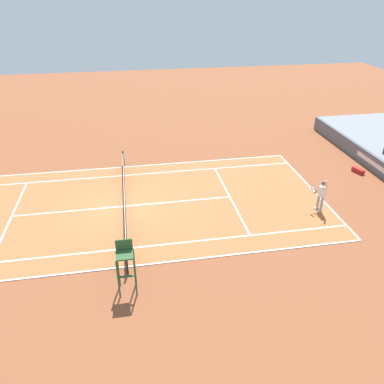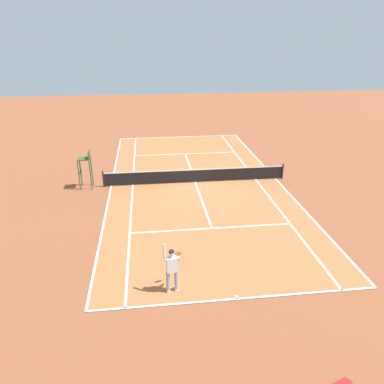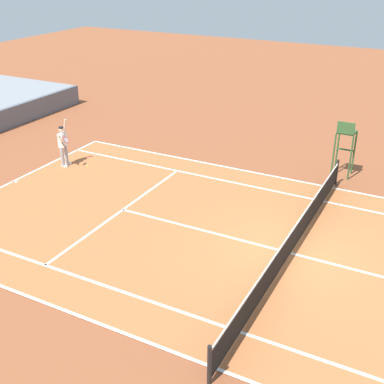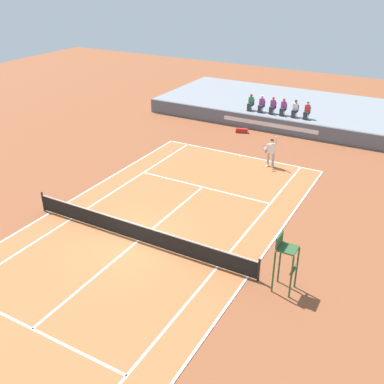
% 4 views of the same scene
% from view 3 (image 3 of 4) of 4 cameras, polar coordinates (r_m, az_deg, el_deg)
% --- Properties ---
extents(ground_plane, '(80.00, 80.00, 0.00)m').
position_cam_3_polar(ground_plane, '(16.20, 11.21, -6.92)').
color(ground_plane, brown).
extents(court, '(11.08, 23.88, 0.03)m').
position_cam_3_polar(court, '(16.19, 11.21, -6.89)').
color(court, '#B76638').
rests_on(court, ground).
extents(net, '(11.98, 0.10, 1.07)m').
position_cam_3_polar(net, '(15.93, 11.36, -5.33)').
color(net, black).
rests_on(net, ground).
extents(tennis_player, '(0.75, 0.72, 2.08)m').
position_cam_3_polar(tennis_player, '(22.67, -14.46, 5.23)').
color(tennis_player, '#9E9EA3').
rests_on(tennis_player, ground).
extents(tennis_ball, '(0.07, 0.07, 0.07)m').
position_cam_3_polar(tennis_ball, '(22.69, -11.76, 2.93)').
color(tennis_ball, '#D1E533').
rests_on(tennis_ball, ground).
extents(umpire_chair, '(0.77, 0.77, 2.44)m').
position_cam_3_polar(umpire_chair, '(21.70, 17.06, 5.57)').
color(umpire_chair, '#2D562D').
rests_on(umpire_chair, ground).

